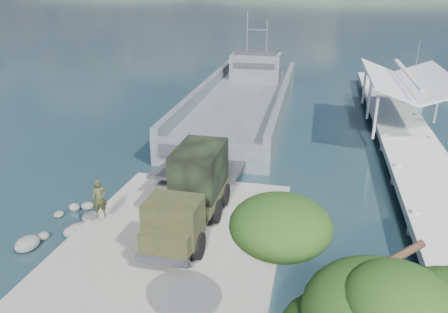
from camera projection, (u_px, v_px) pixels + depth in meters
The scene contains 9 objects.
ground at pixel (172, 252), 20.70m from camera, with size 1400.00×1400.00×0.00m, color #173039.
boat_ramp at pixel (165, 259), 19.70m from camera, with size 10.00×18.00×0.50m, color gray.
shoreline_rocks at pixel (60, 231), 22.36m from camera, with size 3.20×5.60×0.90m, color #545452, non-canonical shape.
pier at pixel (403, 121), 34.55m from camera, with size 6.40×44.00×6.10m.
landing_craft at pixel (242, 106), 41.45m from camera, with size 8.44×32.33×9.57m.
military_truck at pixel (192, 192), 21.45m from camera, with size 2.70×7.86×3.62m.
soldier at pixel (100, 206), 21.78m from camera, with size 0.73×0.48×2.00m, color #23311B.
sailboat_near at pixel (411, 97), 46.27m from camera, with size 1.59×5.29×6.43m.
overhang_tree at pixel (407, 306), 9.22m from camera, with size 7.67×7.07×6.96m.
Camera 1 is at (6.10, -16.55, 12.00)m, focal length 35.00 mm.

